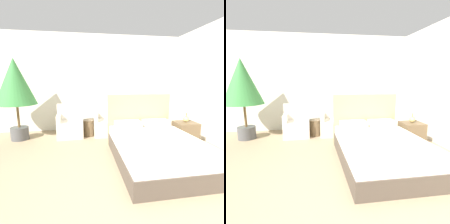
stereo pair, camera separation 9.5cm
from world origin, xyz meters
The scene contains 9 objects.
ground_plane centered at (0.00, 0.00, 0.00)m, with size 16.00×16.00×0.00m, color #9E8466.
wall_back centered at (0.00, 3.71, 1.45)m, with size 10.00×0.06×2.90m.
bed centered at (0.91, 1.21, 0.27)m, with size 1.54×2.13×1.21m.
armchair_near_window_left centered at (-0.79, 2.97, 0.28)m, with size 0.71×0.64×0.89m.
armchair_near_window_right centered at (0.23, 2.97, 0.28)m, with size 0.74×0.67×0.89m.
potted_palm centered at (-2.08, 2.95, 1.43)m, with size 1.00×1.00×2.08m.
nightstand centered at (1.99, 1.89, 0.28)m, with size 0.49×0.47×0.55m.
table_lamp centered at (2.00, 1.91, 0.88)m, with size 0.35×0.35×0.46m.
side_table centered at (-0.28, 2.95, 0.22)m, with size 0.29×0.29×0.45m.
Camera 1 is at (-0.43, -1.81, 1.54)m, focal length 28.00 mm.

